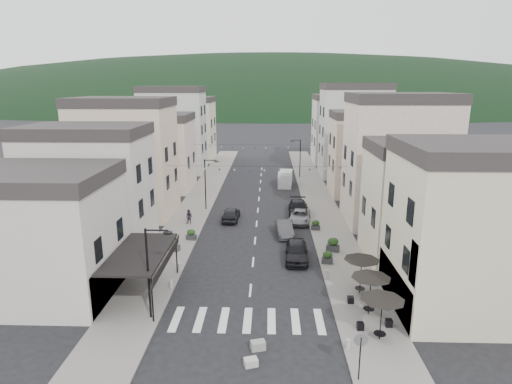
% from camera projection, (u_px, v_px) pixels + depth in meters
% --- Properties ---
extents(ground, '(700.00, 700.00, 0.00)m').
position_uv_depth(ground, '(246.00, 339.00, 24.85)').
color(ground, black).
rests_on(ground, ground).
extents(sidewalk_left, '(4.00, 76.00, 0.12)m').
position_uv_depth(sidewalk_left, '(202.00, 196.00, 56.06)').
color(sidewalk_left, slate).
rests_on(sidewalk_left, ground).
extents(sidewalk_right, '(4.00, 76.00, 0.12)m').
position_uv_depth(sidewalk_right, '(317.00, 197.00, 55.60)').
color(sidewalk_right, slate).
rests_on(sidewalk_right, ground).
extents(hill_backdrop, '(640.00, 360.00, 70.00)m').
position_uv_depth(hill_backdrop, '(268.00, 103.00, 315.44)').
color(hill_backdrop, black).
rests_on(hill_backdrop, ground).
extents(boutique_building, '(12.00, 8.00, 8.00)m').
position_uv_depth(boutique_building, '(23.00, 240.00, 29.17)').
color(boutique_building, beige).
rests_on(boutique_building, ground).
extents(bistro_building, '(10.00, 8.00, 10.00)m').
position_uv_depth(bistro_building, '(477.00, 236.00, 27.05)').
color(bistro_building, beige).
rests_on(bistro_building, ground).
extents(boutique_awning, '(3.77, 7.50, 3.28)m').
position_uv_depth(boutique_awning, '(144.00, 254.00, 29.14)').
color(boutique_awning, black).
rests_on(boutique_awning, ground).
extents(buildings_row_left, '(10.20, 54.16, 14.00)m').
position_uv_depth(buildings_row_left, '(158.00, 144.00, 60.34)').
color(buildings_row_left, beige).
rests_on(buildings_row_left, ground).
extents(buildings_row_right, '(10.20, 54.16, 14.50)m').
position_uv_depth(buildings_row_right, '(366.00, 144.00, 58.30)').
color(buildings_row_right, beige).
rests_on(buildings_row_right, ground).
extents(cafe_terrace, '(2.50, 8.10, 2.53)m').
position_uv_depth(cafe_terrace, '(371.00, 282.00, 26.75)').
color(cafe_terrace, black).
rests_on(cafe_terrace, ground).
extents(streetlamp_left_near, '(1.70, 0.56, 6.00)m').
position_uv_depth(streetlamp_left_near, '(152.00, 264.00, 26.05)').
color(streetlamp_left_near, black).
rests_on(streetlamp_left_near, ground).
extents(streetlamp_left_far, '(1.70, 0.56, 6.00)m').
position_uv_depth(streetlamp_left_far, '(208.00, 179.00, 49.30)').
color(streetlamp_left_far, black).
rests_on(streetlamp_left_far, ground).
extents(streetlamp_right_far, '(1.70, 0.56, 6.00)m').
position_uv_depth(streetlamp_right_far, '(298.00, 154.00, 66.38)').
color(streetlamp_right_far, black).
rests_on(streetlamp_right_far, ground).
extents(traffic_sign, '(0.70, 0.07, 2.70)m').
position_uv_depth(traffic_sign, '(361.00, 347.00, 20.81)').
color(traffic_sign, black).
rests_on(traffic_sign, ground).
extents(bollards, '(11.66, 10.26, 0.60)m').
position_uv_depth(bollards, '(250.00, 288.00, 30.07)').
color(bollards, gray).
rests_on(bollards, ground).
extents(bunting_near, '(19.00, 0.28, 0.62)m').
position_uv_depth(bunting_near, '(257.00, 169.00, 44.76)').
color(bunting_near, black).
rests_on(bunting_near, ground).
extents(bunting_far, '(19.00, 0.28, 0.62)m').
position_uv_depth(bunting_far, '(260.00, 147.00, 60.26)').
color(bunting_far, black).
rests_on(bunting_far, ground).
extents(parked_car_a, '(2.08, 4.77, 1.60)m').
position_uv_depth(parked_car_a, '(297.00, 251.00, 35.73)').
color(parked_car_a, black).
rests_on(parked_car_a, ground).
extents(parked_car_b, '(1.86, 4.33, 1.39)m').
position_uv_depth(parked_car_b, '(284.00, 229.00, 41.54)').
color(parked_car_b, '#333335').
rests_on(parked_car_b, ground).
extents(parked_car_c, '(2.65, 4.85, 1.29)m').
position_uv_depth(parked_car_c, '(300.00, 216.00, 45.60)').
color(parked_car_c, gray).
rests_on(parked_car_c, ground).
extents(parked_car_d, '(2.33, 5.39, 1.55)m').
position_uv_depth(parked_car_d, '(298.00, 208.00, 48.01)').
color(parked_car_d, black).
rests_on(parked_car_d, ground).
extents(parked_car_e, '(1.86, 4.31, 1.45)m').
position_uv_depth(parked_car_e, '(231.00, 214.00, 46.16)').
color(parked_car_e, black).
rests_on(parked_car_e, ground).
extents(delivery_van, '(2.28, 4.93, 2.30)m').
position_uv_depth(delivery_van, '(285.00, 178.00, 61.70)').
color(delivery_van, '#BABABC').
rests_on(delivery_van, ground).
extents(pedestrian_a, '(0.58, 0.39, 1.54)m').
position_uv_depth(pedestrian_a, '(139.00, 263.00, 33.13)').
color(pedestrian_a, black).
rests_on(pedestrian_a, sidewalk_left).
extents(pedestrian_b, '(0.90, 0.79, 1.57)m').
position_uv_depth(pedestrian_b, '(189.00, 217.00, 44.51)').
color(pedestrian_b, '#26222D').
rests_on(pedestrian_b, sidewalk_left).
extents(concrete_block_a, '(0.90, 0.69, 0.50)m').
position_uv_depth(concrete_block_a, '(258.00, 345.00, 23.80)').
color(concrete_block_a, gray).
rests_on(concrete_block_a, ground).
extents(concrete_block_c, '(0.82, 0.69, 0.40)m').
position_uv_depth(concrete_block_c, '(251.00, 362.00, 22.44)').
color(concrete_block_c, '#AAA7A2').
rests_on(concrete_block_c, ground).
extents(planter_la, '(1.18, 0.94, 1.17)m').
position_uv_depth(planter_la, '(174.00, 244.00, 37.54)').
color(planter_la, '#333336').
rests_on(planter_la, sidewalk_left).
extents(planter_lb, '(1.00, 0.68, 1.02)m').
position_uv_depth(planter_lb, '(191.00, 234.00, 40.19)').
color(planter_lb, '#2B2B2E').
rests_on(planter_lb, sidewalk_left).
extents(planter_ra, '(0.99, 0.63, 1.04)m').
position_uv_depth(planter_ra, '(327.00, 257.00, 34.88)').
color(planter_ra, '#29292B').
rests_on(planter_ra, sidewalk_right).
extents(planter_rb, '(1.24, 0.92, 1.24)m').
position_uv_depth(planter_rb, '(333.00, 245.00, 37.37)').
color(planter_rb, '#2D2C2F').
rests_on(planter_rb, sidewalk_right).
extents(planter_rc, '(0.90, 0.53, 0.99)m').
position_uv_depth(planter_rc, '(316.00, 225.00, 42.94)').
color(planter_rc, '#2B2B2D').
rests_on(planter_rc, sidewalk_right).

